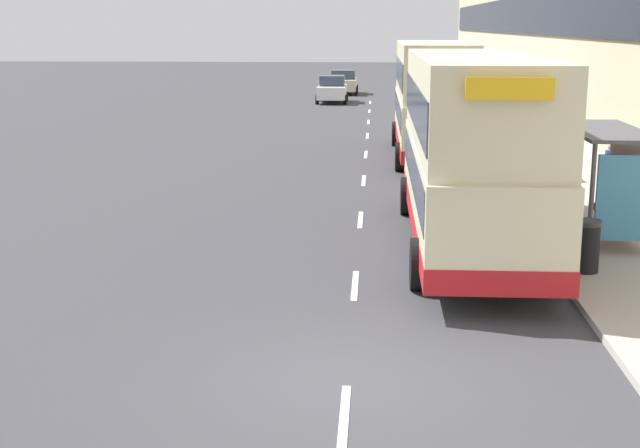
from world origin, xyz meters
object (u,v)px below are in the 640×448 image
object	(u,v)px
double_decker_bus_near	(471,148)
litter_bin	(586,246)
car_1	(332,89)
pedestrian_2	(610,173)
bus_shelter	(615,164)
car_0	(343,82)
double_decker_bus_ahead	(433,97)

from	to	relation	value
double_decker_bus_near	litter_bin	bearing A→B (deg)	-48.46
car_1	pedestrian_2	xyz separation A→B (m)	(9.21, -33.64, 0.15)
bus_shelter	pedestrian_2	distance (m)	4.30
car_0	car_1	size ratio (longest dim) A/B	1.00
bus_shelter	litter_bin	bearing A→B (deg)	-112.77
bus_shelter	double_decker_bus_ahead	distance (m)	13.80
bus_shelter	car_0	xyz separation A→B (m)	(-7.78, 45.09, -1.02)
pedestrian_2	bus_shelter	bearing A→B (deg)	-103.44
car_0	litter_bin	distance (m)	48.45
double_decker_bus_near	car_0	distance (m)	45.90
car_1	litter_bin	size ratio (longest dim) A/B	3.87
double_decker_bus_ahead	car_1	size ratio (longest dim) A/B	2.51
double_decker_bus_ahead	pedestrian_2	world-z (taller)	double_decker_bus_ahead
double_decker_bus_ahead	car_0	size ratio (longest dim) A/B	2.53
double_decker_bus_ahead	litter_bin	size ratio (longest dim) A/B	9.74
car_1	litter_bin	bearing A→B (deg)	99.79
bus_shelter	car_1	size ratio (longest dim) A/B	1.03
double_decker_bus_ahead	pedestrian_2	bearing A→B (deg)	-65.32
car_0	double_decker_bus_ahead	bearing A→B (deg)	98.05
double_decker_bus_near	car_0	world-z (taller)	double_decker_bus_near
double_decker_bus_near	car_1	world-z (taller)	double_decker_bus_near
double_decker_bus_ahead	car_1	bearing A→B (deg)	101.47
bus_shelter	double_decker_bus_near	size ratio (longest dim) A/B	0.39
double_decker_bus_near	car_1	xyz separation A→B (m)	(-4.94, 38.31, -1.43)
car_1	litter_bin	world-z (taller)	car_1
double_decker_bus_near	car_1	bearing A→B (deg)	97.35
car_0	litter_bin	world-z (taller)	car_0
bus_shelter	pedestrian_2	size ratio (longest dim) A/B	2.47
double_decker_bus_ahead	litter_bin	world-z (taller)	double_decker_bus_ahead
car_0	litter_bin	size ratio (longest dim) A/B	3.85
pedestrian_2	litter_bin	bearing A→B (deg)	-107.44
double_decker_bus_near	car_0	xyz separation A→B (m)	(-4.48, 45.66, -1.43)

